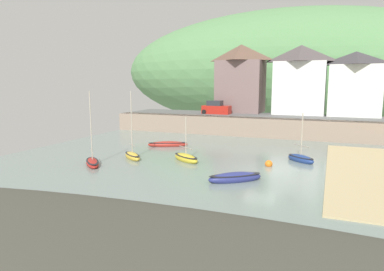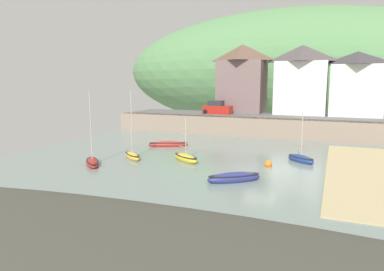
{
  "view_description": "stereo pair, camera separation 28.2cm",
  "coord_description": "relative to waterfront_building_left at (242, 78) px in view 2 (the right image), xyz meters",
  "views": [
    {
      "loc": [
        5.13,
        -27.6,
        7.05
      ],
      "look_at": [
        -6.95,
        2.36,
        2.03
      ],
      "focal_mm": 32.44,
      "sensor_mm": 36.0,
      "label": 1
    },
    {
      "loc": [
        5.39,
        -27.49,
        7.05
      ],
      "look_at": [
        -6.95,
        2.36,
        2.03
      ],
      "focal_mm": 32.44,
      "sensor_mm": 36.0,
      "label": 2
    }
  ],
  "objects": [
    {
      "name": "ground",
      "position": [
        9.47,
        -34.76,
        -7.45
      ],
      "size": [
        48.0,
        41.0,
        0.61
      ],
      "color": "gray"
    },
    {
      "name": "quay_seawall",
      "position": [
        8.08,
        -7.7,
        -6.25
      ],
      "size": [
        48.0,
        9.4,
        2.4
      ],
      "color": "gray",
      "rests_on": "ground"
    },
    {
      "name": "hillside_backdrop",
      "position": [
        4.02,
        30.0,
        1.8
      ],
      "size": [
        80.0,
        44.0,
        26.9
      ],
      "color": "#5A8D56",
      "rests_on": "ground"
    },
    {
      "name": "waterfront_building_left",
      "position": [
        0.0,
        0.0,
        0.0
      ],
      "size": [
        7.08,
        5.91,
        10.24
      ],
      "color": "#755F5D",
      "rests_on": "ground"
    },
    {
      "name": "waterfront_building_centre",
      "position": [
        8.74,
        0.0,
        -0.22
      ],
      "size": [
        7.33,
        5.99,
        9.82
      ],
      "color": "silver",
      "rests_on": "ground"
    },
    {
      "name": "waterfront_building_right",
      "position": [
        15.92,
        0.0,
        -0.79
      ],
      "size": [
        6.89,
        6.04,
        8.71
      ],
      "color": "white",
      "rests_on": "ground"
    },
    {
      "name": "sailboat_white_hull",
      "position": [
        7.07,
        -29.38,
        -7.35
      ],
      "size": [
        3.86,
        3.36,
        0.85
      ],
      "rotation": [
        0.0,
        0.0,
        0.66
      ],
      "color": "navy",
      "rests_on": "ground"
    },
    {
      "name": "sailboat_blue_trim",
      "position": [
        1.29,
        -24.72,
        -7.34
      ],
      "size": [
        3.42,
        2.84,
        4.13
      ],
      "rotation": [
        0.0,
        0.0,
        -0.6
      ],
      "color": "gold",
      "rests_on": "ground"
    },
    {
      "name": "dinghy_open_wooden",
      "position": [
        -3.67,
        -25.73,
        -7.32
      ],
      "size": [
        2.93,
        2.63,
        6.39
      ],
      "rotation": [
        0.0,
        0.0,
        -0.68
      ],
      "color": "gold",
      "rests_on": "ground"
    },
    {
      "name": "sailboat_far_left",
      "position": [
        -3.36,
        -18.89,
        -7.39
      ],
      "size": [
        4.39,
        2.77,
        0.72
      ],
      "rotation": [
        0.0,
        0.0,
        0.44
      ],
      "color": "#A62A21",
      "rests_on": "ground"
    },
    {
      "name": "sailboat_tall_mast",
      "position": [
        -5.51,
        -29.17,
        -7.35
      ],
      "size": [
        3.14,
        3.26,
        6.42
      ],
      "rotation": [
        0.0,
        0.0,
        -0.82
      ],
      "color": "#A9231D",
      "rests_on": "ground"
    },
    {
      "name": "sailboat_nearest_shore",
      "position": [
        10.91,
        -21.16,
        -7.33
      ],
      "size": [
        2.87,
        2.61,
        4.55
      ],
      "rotation": [
        0.0,
        0.0,
        -0.69
      ],
      "color": "navy",
      "rests_on": "ground"
    },
    {
      "name": "parked_car_near_slipway",
      "position": [
        -2.47,
        -4.5,
        -4.41
      ],
      "size": [
        4.17,
        1.88,
        1.95
      ],
      "rotation": [
        0.0,
        0.0,
        -0.04
      ],
      "color": "#B02017",
      "rests_on": "ground"
    },
    {
      "name": "mooring_buoy",
      "position": [
        8.56,
        -23.96,
        -7.42
      ],
      "size": [
        0.63,
        0.63,
        0.63
      ],
      "color": "orange",
      "rests_on": "ground"
    }
  ]
}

